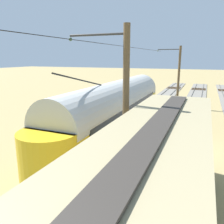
{
  "coord_description": "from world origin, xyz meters",
  "views": [
    {
      "loc": [
        -1.17,
        14.96,
        5.9
      ],
      "look_at": [
        5.1,
        -0.25,
        1.95
      ],
      "focal_mm": 36.54,
      "sensor_mm": 36.0,
      "label": 1
    }
  ],
  "objects_px": {
    "coach_adjacent": "(147,203)",
    "catenary_pole_mid_near": "(124,108)",
    "catenary_pole_foreground": "(178,76)",
    "vintage_streetcar": "(115,111)"
  },
  "relations": [
    {
      "from": "vintage_streetcar",
      "to": "coach_adjacent",
      "type": "bearing_deg",
      "value": 116.39
    },
    {
      "from": "vintage_streetcar",
      "to": "catenary_pole_mid_near",
      "type": "height_order",
      "value": "catenary_pole_mid_near"
    },
    {
      "from": "coach_adjacent",
      "to": "catenary_pole_mid_near",
      "type": "relative_size",
      "value": 1.94
    },
    {
      "from": "vintage_streetcar",
      "to": "catenary_pole_mid_near",
      "type": "distance_m",
      "value": 6.15
    },
    {
      "from": "vintage_streetcar",
      "to": "catenary_pole_mid_near",
      "type": "relative_size",
      "value": 2.38
    },
    {
      "from": "vintage_streetcar",
      "to": "coach_adjacent",
      "type": "height_order",
      "value": "vintage_streetcar"
    },
    {
      "from": "catenary_pole_foreground",
      "to": "coach_adjacent",
      "type": "bearing_deg",
      "value": 94.95
    },
    {
      "from": "vintage_streetcar",
      "to": "coach_adjacent",
      "type": "distance_m",
      "value": 10.29
    },
    {
      "from": "coach_adjacent",
      "to": "catenary_pole_mid_near",
      "type": "xyz_separation_m",
      "value": [
        2.01,
        -3.84,
        1.62
      ]
    },
    {
      "from": "coach_adjacent",
      "to": "catenary_pole_foreground",
      "type": "height_order",
      "value": "catenary_pole_foreground"
    }
  ]
}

